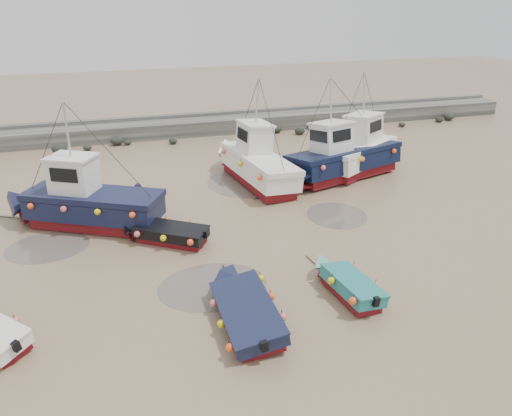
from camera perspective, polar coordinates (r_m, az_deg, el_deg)
The scene contains 14 objects.
ground at distance 21.77m, azimuth 0.01°, elevation -6.57°, with size 120.00×120.00×0.00m, color #8B6D51.
seawall at distance 41.68m, azimuth -8.61°, elevation 9.08°, with size 60.00×4.92×1.50m.
puddle_a at distance 20.44m, azimuth -4.95°, elevation -8.86°, with size 4.46×4.46×0.01m, color #5B524A.
puddle_b at distance 26.76m, azimuth 9.21°, elevation -0.82°, with size 3.15×3.15×0.01m, color #5B524A.
puddle_c at distance 25.17m, azimuth -22.72°, elevation -4.13°, with size 3.77×3.77×0.01m, color #5B524A.
puddle_d at distance 31.13m, azimuth 0.01°, elevation 3.08°, with size 6.11×6.11×0.01m, color #5B524A.
dinghy_1 at distance 18.28m, azimuth -1.06°, elevation -11.12°, with size 2.33×6.52×1.43m.
dinghy_2 at distance 19.94m, azimuth 10.25°, elevation -8.18°, with size 1.89×5.06×1.43m.
dinghy_4 at distance 23.88m, azimuth -10.44°, elevation -2.59°, with size 5.07×3.75×1.43m.
cabin_boat_0 at distance 26.20m, azimuth -19.25°, elevation 0.77°, with size 9.24×5.74×6.22m.
cabin_boat_1 at distance 30.66m, azimuth -0.30°, elevation 5.41°, with size 3.53×10.01×6.22m.
cabin_boat_2 at distance 31.49m, azimuth 9.35°, elevation 5.54°, with size 10.60×5.10×6.22m.
cabin_boat_3 at distance 33.59m, azimuth 12.12°, elevation 6.57°, with size 8.48×6.02×6.22m.
person at distance 26.98m, azimuth -13.04°, elevation -0.94°, with size 0.69×0.45×1.89m, color #1B233D.
Camera 1 is at (-5.31, -18.03, 10.98)m, focal length 35.00 mm.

